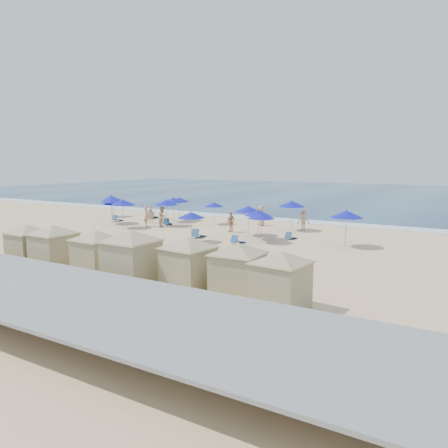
# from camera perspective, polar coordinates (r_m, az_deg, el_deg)

# --- Properties ---
(ground) EXTENTS (160.00, 160.00, 0.00)m
(ground) POSITION_cam_1_polar(r_m,az_deg,el_deg) (32.56, -6.87, -2.37)
(ground) COLOR beige
(ground) RESTS_ON ground
(ocean) EXTENTS (160.00, 80.00, 0.06)m
(ocean) POSITION_cam_1_polar(r_m,az_deg,el_deg) (82.83, 17.19, 3.71)
(ocean) COLOR navy
(ocean) RESTS_ON ground
(surf_line) EXTENTS (160.00, 2.50, 0.08)m
(surf_line) POSITION_cam_1_polar(r_m,az_deg,el_deg) (45.63, 5.14, 0.72)
(surf_line) COLOR white
(surf_line) RESTS_ON ground
(trash_bin) EXTENTS (1.05, 1.05, 0.80)m
(trash_bin) POSITION_cam_1_polar(r_m,az_deg,el_deg) (28.77, -4.48, -2.92)
(trash_bin) COLOR black
(trash_bin) RESTS_ON ground
(cabana_0) EXTENTS (4.12, 4.12, 2.59)m
(cabana_0) POSITION_cam_1_polar(r_m,az_deg,el_deg) (27.48, -24.23, -1.85)
(cabana_0) COLOR tan
(cabana_0) RESTS_ON ground
(cabana_1) EXTENTS (4.35, 4.35, 2.73)m
(cabana_1) POSITION_cam_1_polar(r_m,az_deg,el_deg) (25.74, -21.37, -2.15)
(cabana_1) COLOR tan
(cabana_1) RESTS_ON ground
(cabana_2) EXTENTS (4.21, 4.21, 2.64)m
(cabana_2) POSITION_cam_1_polar(r_m,az_deg,el_deg) (23.56, -16.35, -2.94)
(cabana_2) COLOR tan
(cabana_2) RESTS_ON ground
(cabana_3) EXTENTS (4.71, 4.71, 2.95)m
(cabana_3) POSITION_cam_1_polar(r_m,az_deg,el_deg) (21.38, -12.02, -3.42)
(cabana_3) COLOR tan
(cabana_3) RESTS_ON ground
(cabana_4) EXTENTS (4.30, 4.30, 2.71)m
(cabana_4) POSITION_cam_1_polar(r_m,az_deg,el_deg) (20.30, -4.68, -4.28)
(cabana_4) COLOR tan
(cabana_4) RESTS_ON ground
(cabana_5) EXTENTS (4.28, 4.28, 2.69)m
(cabana_5) POSITION_cam_1_polar(r_m,az_deg,el_deg) (19.03, 1.83, -5.14)
(cabana_5) COLOR tan
(cabana_5) RESTS_ON ground
(cabana_6) EXTENTS (4.18, 4.18, 2.63)m
(cabana_6) POSITION_cam_1_polar(r_m,az_deg,el_deg) (17.70, 7.44, -6.32)
(cabana_6) COLOR tan
(cabana_6) RESTS_ON ground
(umbrella_0) EXTENTS (2.10, 2.10, 2.39)m
(umbrella_0) POSITION_cam_1_polar(r_m,az_deg,el_deg) (43.47, -14.22, 2.83)
(umbrella_0) COLOR #A5A8AD
(umbrella_0) RESTS_ON ground
(umbrella_1) EXTENTS (2.33, 2.33, 2.66)m
(umbrella_1) POSITION_cam_1_polar(r_m,az_deg,el_deg) (43.10, -14.45, 3.09)
(umbrella_1) COLOR #A5A8AD
(umbrella_1) RESTS_ON ground
(umbrella_2) EXTENTS (2.18, 2.18, 2.48)m
(umbrella_2) POSITION_cam_1_polar(r_m,az_deg,el_deg) (43.43, -6.60, 3.13)
(umbrella_2) COLOR #A5A8AD
(umbrella_2) RESTS_ON ground
(umbrella_3) EXTENTS (2.34, 2.34, 2.66)m
(umbrella_3) POSITION_cam_1_polar(r_m,az_deg,el_deg) (40.09, -13.11, 2.78)
(umbrella_3) COLOR #A5A8AD
(umbrella_3) RESTS_ON ground
(umbrella_4) EXTENTS (2.13, 2.13, 2.42)m
(umbrella_4) POSITION_cam_1_polar(r_m,az_deg,el_deg) (44.43, -5.87, 3.18)
(umbrella_4) COLOR #A5A8AD
(umbrella_4) RESTS_ON ground
(umbrella_5) EXTENTS (2.21, 2.21, 2.52)m
(umbrella_5) POSITION_cam_1_polar(r_m,az_deg,el_deg) (40.61, -7.57, 2.81)
(umbrella_5) COLOR #A5A8AD
(umbrella_5) RESTS_ON ground
(umbrella_6) EXTENTS (2.04, 2.04, 2.32)m
(umbrella_6) POSITION_cam_1_polar(r_m,az_deg,el_deg) (32.24, -4.30, 1.18)
(umbrella_6) COLOR #A5A8AD
(umbrella_6) RESTS_ON ground
(umbrella_7) EXTENTS (2.17, 2.17, 2.47)m
(umbrella_7) POSITION_cam_1_polar(r_m,az_deg,el_deg) (35.10, 3.19, 1.96)
(umbrella_7) COLOR #A5A8AD
(umbrella_7) RESTS_ON ground
(umbrella_8) EXTENTS (2.01, 2.01, 2.29)m
(umbrella_8) POSITION_cam_1_polar(r_m,az_deg,el_deg) (32.05, 4.93, 1.09)
(umbrella_8) COLOR #A5A8AD
(umbrella_8) RESTS_ON ground
(umbrella_9) EXTENTS (2.34, 2.34, 2.66)m
(umbrella_9) POSITION_cam_1_polar(r_m,az_deg,el_deg) (38.11, 8.86, 2.62)
(umbrella_9) COLOR #A5A8AD
(umbrella_9) RESTS_ON ground
(umbrella_10) EXTENTS (2.07, 2.07, 2.36)m
(umbrella_10) POSITION_cam_1_polar(r_m,az_deg,el_deg) (33.31, 4.47, 1.45)
(umbrella_10) COLOR #A5A8AD
(umbrella_10) RESTS_ON ground
(umbrella_11) EXTENTS (2.32, 2.32, 2.65)m
(umbrella_11) POSITION_cam_1_polar(r_m,az_deg,el_deg) (31.52, 15.70, 1.25)
(umbrella_11) COLOR #A5A8AD
(umbrella_11) RESTS_ON ground
(umbrella_12) EXTENTS (2.06, 2.06, 2.35)m
(umbrella_12) POSITION_cam_1_polar(r_m,az_deg,el_deg) (48.74, -14.53, 3.33)
(umbrella_12) COLOR #A5A8AD
(umbrella_12) RESTS_ON ground
(umbrella_13) EXTENTS (1.90, 1.90, 2.16)m
(umbrella_13) POSITION_cam_1_polar(r_m,az_deg,el_deg) (41.47, -1.32, 2.56)
(umbrella_13) COLOR #A5A8AD
(umbrella_13) RESTS_ON ground
(beach_chair_0) EXTENTS (0.56, 1.24, 0.68)m
(beach_chair_0) POSITION_cam_1_polar(r_m,az_deg,el_deg) (44.86, -13.82, 0.64)
(beach_chair_0) COLOR #244F87
(beach_chair_0) RESTS_ON ground
(beach_chair_1) EXTENTS (0.88, 1.49, 0.77)m
(beach_chair_1) POSITION_cam_1_polar(r_m,az_deg,el_deg) (46.35, -9.29, 1.04)
(beach_chair_1) COLOR #244F87
(beach_chair_1) RESTS_ON ground
(beach_chair_2) EXTENTS (0.99, 1.40, 0.71)m
(beach_chair_2) POSITION_cam_1_polar(r_m,az_deg,el_deg) (41.20, -7.42, 0.17)
(beach_chair_2) COLOR #244F87
(beach_chair_2) RESTS_ON ground
(beach_chair_3) EXTENTS (0.67, 1.38, 0.75)m
(beach_chair_3) POSITION_cam_1_polar(r_m,az_deg,el_deg) (34.23, -3.44, -1.37)
(beach_chair_3) COLOR #244F87
(beach_chair_3) RESTS_ON ground
(beach_chair_4) EXTENTS (0.73, 1.31, 0.68)m
(beach_chair_4) POSITION_cam_1_polar(r_m,az_deg,el_deg) (31.66, 1.72, -2.18)
(beach_chair_4) COLOR #244F87
(beach_chair_4) RESTS_ON ground
(beach_chair_5) EXTENTS (0.69, 1.19, 0.61)m
(beach_chair_5) POSITION_cam_1_polar(r_m,az_deg,el_deg) (33.88, 8.68, -1.63)
(beach_chair_5) COLOR #244F87
(beach_chair_5) RESTS_ON ground
(beachgoer_0) EXTENTS (0.57, 0.71, 1.69)m
(beachgoer_0) POSITION_cam_1_polar(r_m,az_deg,el_deg) (43.05, -9.59, 1.28)
(beachgoer_0) COLOR tan
(beachgoer_0) RESTS_ON ground
(beachgoer_1) EXTENTS (1.01, 1.11, 1.86)m
(beachgoer_1) POSITION_cam_1_polar(r_m,az_deg,el_deg) (40.08, -8.03, 0.93)
(beachgoer_1) COLOR tan
(beachgoer_1) RESTS_ON ground
(beachgoer_2) EXTENTS (0.56, 1.07, 1.74)m
(beachgoer_2) POSITION_cam_1_polar(r_m,az_deg,el_deg) (36.94, 0.91, 0.30)
(beachgoer_2) COLOR tan
(beachgoer_2) RESTS_ON ground
(beachgoer_3) EXTENTS (1.24, 1.23, 1.71)m
(beachgoer_3) POSITION_cam_1_polar(r_m,az_deg,el_deg) (38.40, 10.36, 0.45)
(beachgoer_3) COLOR tan
(beachgoer_3) RESTS_ON ground
(beachgoer_4) EXTENTS (0.64, 0.95, 1.88)m
(beachgoer_4) POSITION_cam_1_polar(r_m,az_deg,el_deg) (40.73, 4.89, 1.11)
(beachgoer_4) COLOR tan
(beachgoer_4) RESTS_ON ground
(beachgoer_5) EXTENTS (0.80, 0.79, 1.86)m
(beachgoer_5) POSITION_cam_1_polar(r_m,az_deg,el_deg) (40.64, -10.10, 0.98)
(beachgoer_5) COLOR tan
(beachgoer_5) RESTS_ON ground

